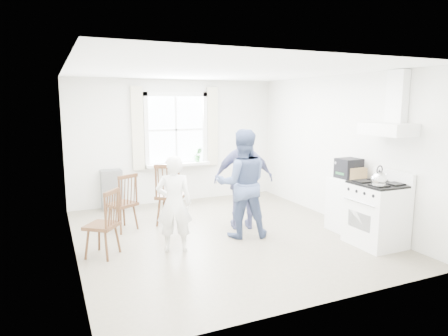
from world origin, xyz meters
The scene contains 16 objects.
room_shell centered at (0.00, 0.00, 1.30)m, with size 4.62×5.12×2.64m.
window_assembly centered at (0.00, 2.45, 1.46)m, with size 1.88×0.24×1.70m.
range_hood centered at (2.07, -1.35, 1.90)m, with size 0.45×0.76×0.94m.
shelf_unit centered at (-1.40, 2.33, 0.40)m, with size 0.40×0.30×0.80m, color slate.
gas_stove centered at (1.91, -1.35, 0.48)m, with size 0.68×0.76×1.12m.
kettle centered at (1.74, -1.53, 1.05)m, with size 0.22×0.22×0.30m.
low_cabinet centered at (1.98, -0.65, 0.45)m, with size 0.50×0.55×0.90m, color white.
stereo_stack centered at (1.97, -0.64, 1.06)m, with size 0.37×0.34×0.32m.
cardboard_box centered at (2.02, -0.75, 0.99)m, with size 0.29×0.21×0.19m, color olive.
windsor_chair_a centered at (-1.39, 0.82, 0.60)m, with size 0.56×0.55×0.98m.
windsor_chair_b centered at (-0.66, 0.83, 0.67)m, with size 0.63×0.63×1.10m.
windsor_chair_c centered at (-1.82, -0.20, 0.59)m, with size 0.56×0.56×0.96m.
person_left centered at (-0.92, -0.37, 0.70)m, with size 0.51×0.51×1.40m, color white.
person_mid centered at (0.25, -0.18, 0.86)m, with size 0.83×0.83×1.72m, color #43547E.
person_right centered at (0.47, 0.20, 0.85)m, with size 0.99×0.99×1.69m, color navy.
potted_plant centered at (0.46, 2.36, 1.00)m, with size 0.17×0.17×0.31m, color #306C32.
Camera 1 is at (-2.51, -5.69, 2.13)m, focal length 32.00 mm.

